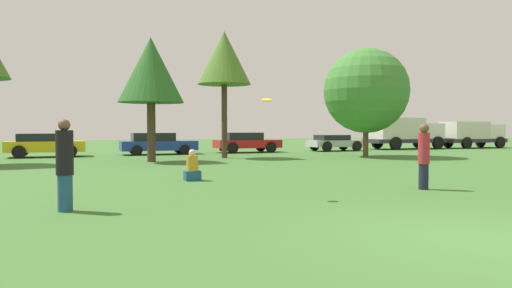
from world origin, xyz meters
TOP-DOWN VIEW (x-y plane):
  - ground_plane at (0.00, 0.00)m, footprint 120.00×120.00m
  - person_thrower at (-5.53, 4.65)m, footprint 0.33×0.33m
  - person_catcher at (3.16, 4.60)m, footprint 0.29×0.29m
  - frisbee at (-1.27, 4.70)m, footprint 0.24×0.24m
  - bystander_sitting at (-1.99, 8.86)m, footprint 0.47×0.40m
  - tree_1 at (-1.89, 17.29)m, footprint 3.10×3.10m
  - tree_2 at (2.23, 18.73)m, footprint 2.86×2.86m
  - tree_3 at (9.90, 16.72)m, footprint 4.74×4.74m
  - parked_car_yellow at (-6.85, 23.18)m, footprint 4.08×2.01m
  - parked_car_blue at (-0.58, 23.42)m, footprint 4.55×1.91m
  - parked_car_red at (5.27, 23.53)m, footprint 4.29×1.99m
  - parked_car_silver at (11.79, 23.09)m, footprint 3.87×1.91m
  - delivery_truck_white at (18.49, 23.88)m, footprint 6.43×2.45m
  - delivery_truck_white_2 at (24.75, 23.21)m, footprint 5.72×2.18m

SIDE VIEW (x-z plane):
  - ground_plane at x=0.00m, z-range 0.00..0.00m
  - bystander_sitting at x=-1.99m, z-range -0.10..0.86m
  - parked_car_silver at x=11.79m, z-range 0.06..1.19m
  - parked_car_blue at x=-0.58m, z-range 0.02..1.34m
  - parked_car_yellow at x=-6.85m, z-range 0.05..1.36m
  - parked_car_red at x=5.27m, z-range 0.05..1.36m
  - person_catcher at x=3.16m, z-range 0.03..1.76m
  - person_thrower at x=-5.53m, z-range 0.01..1.80m
  - delivery_truck_white_2 at x=24.75m, z-range 0.14..2.26m
  - delivery_truck_white at x=18.49m, z-range 0.14..2.53m
  - frisbee at x=-1.27m, z-range 2.20..2.31m
  - tree_3 at x=9.90m, z-range 0.66..6.73m
  - tree_1 at x=-1.89m, z-range 1.37..7.30m
  - tree_2 at x=2.23m, z-range 1.93..8.75m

